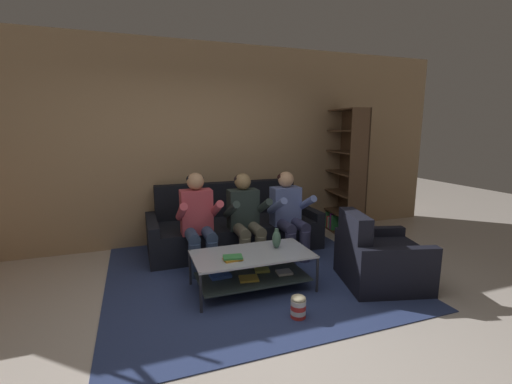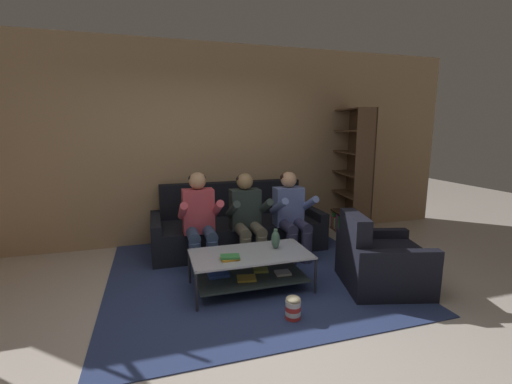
# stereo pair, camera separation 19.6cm
# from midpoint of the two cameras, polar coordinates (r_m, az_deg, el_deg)

# --- Properties ---
(ground) EXTENTS (16.80, 16.80, 0.00)m
(ground) POSITION_cam_midpoint_polar(r_m,az_deg,el_deg) (3.24, -3.13, -20.89)
(ground) COLOR beige
(back_partition) EXTENTS (8.40, 0.12, 2.90)m
(back_partition) POSITION_cam_midpoint_polar(r_m,az_deg,el_deg) (5.18, -11.20, 7.70)
(back_partition) COLOR tan
(back_partition) RESTS_ON ground
(couch) EXTENTS (2.36, 0.95, 0.90)m
(couch) POSITION_cam_midpoint_polar(r_m,az_deg,el_deg) (4.94, -4.91, -6.00)
(couch) COLOR black
(couch) RESTS_ON ground
(person_seated_left) EXTENTS (0.50, 0.58, 1.17)m
(person_seated_left) POSITION_cam_midpoint_polar(r_m,az_deg,el_deg) (4.20, -10.94, -4.26)
(person_seated_left) COLOR navy
(person_seated_left) RESTS_ON ground
(person_seated_middle) EXTENTS (0.50, 0.58, 1.13)m
(person_seated_middle) POSITION_cam_midpoint_polar(r_m,az_deg,el_deg) (4.33, -3.04, -3.85)
(person_seated_middle) COLOR #5C5A4A
(person_seated_middle) RESTS_ON ground
(person_seated_right) EXTENTS (0.50, 0.58, 1.13)m
(person_seated_right) POSITION_cam_midpoint_polar(r_m,az_deg,el_deg) (4.53, 4.27, -3.23)
(person_seated_right) COLOR #353659
(person_seated_right) RESTS_ON ground
(coffee_table) EXTENTS (1.24, 0.65, 0.40)m
(coffee_table) POSITION_cam_midpoint_polar(r_m,az_deg,el_deg) (3.70, -2.25, -12.16)
(coffee_table) COLOR #B2BBC9
(coffee_table) RESTS_ON ground
(area_rug) EXTENTS (3.16, 3.27, 0.01)m
(area_rug) POSITION_cam_midpoint_polar(r_m,az_deg,el_deg) (4.29, -3.22, -12.59)
(area_rug) COLOR navy
(area_rug) RESTS_ON ground
(vase) EXTENTS (0.09, 0.09, 0.22)m
(vase) POSITION_cam_midpoint_polar(r_m,az_deg,el_deg) (3.76, 1.94, -7.84)
(vase) COLOR #47705D
(vase) RESTS_ON coffee_table
(book_stack) EXTENTS (0.21, 0.15, 0.04)m
(book_stack) POSITION_cam_midpoint_polar(r_m,az_deg,el_deg) (3.47, -5.56, -10.91)
(book_stack) COLOR orange
(book_stack) RESTS_ON coffee_table
(bookshelf) EXTENTS (0.42, 1.00, 1.98)m
(bookshelf) POSITION_cam_midpoint_polar(r_m,az_deg,el_deg) (5.69, 13.60, 1.97)
(bookshelf) COLOR brown
(bookshelf) RESTS_ON ground
(armchair) EXTENTS (1.00, 0.99, 0.81)m
(armchair) POSITION_cam_midpoint_polar(r_m,az_deg,el_deg) (4.01, 18.52, -10.71)
(armchair) COLOR black
(armchair) RESTS_ON ground
(popcorn_tub) EXTENTS (0.14, 0.14, 0.22)m
(popcorn_tub) POSITION_cam_midpoint_polar(r_m,az_deg,el_deg) (3.26, 5.26, -18.53)
(popcorn_tub) COLOR red
(popcorn_tub) RESTS_ON ground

